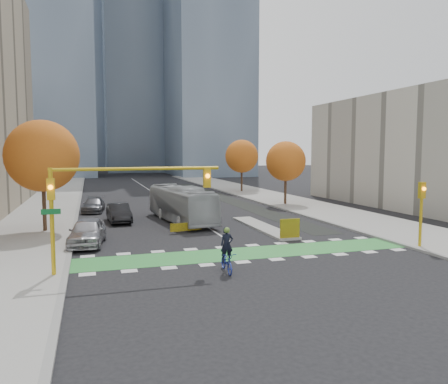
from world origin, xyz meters
TOP-DOWN VIEW (x-y plane):
  - ground at (0.00, 0.00)m, footprint 300.00×300.00m
  - sidewalk_west at (-13.50, 20.00)m, footprint 7.00×120.00m
  - sidewalk_east at (13.50, 20.00)m, footprint 7.00×120.00m
  - curb_west at (-10.00, 20.00)m, footprint 0.30×120.00m
  - curb_east at (10.00, 20.00)m, footprint 0.30×120.00m
  - bike_crossing at (0.00, 1.50)m, footprint 20.00×3.00m
  - centre_line at (0.00, 40.00)m, footprint 0.15×70.00m
  - bike_lane_paint at (7.50, 30.00)m, footprint 2.50×50.00m
  - median_island at (4.00, 9.00)m, footprint 1.60×10.00m
  - hazard_board at (4.00, 4.20)m, footprint 1.40×0.12m
  - building_east at (27.00, 16.00)m, footprint 14.00×30.00m
  - tower_nw at (-18.00, 90.00)m, footprint 22.00×22.00m
  - tower_nc at (6.00, 110.00)m, footprint 20.00×20.00m
  - tower_ne at (20.00, 85.00)m, footprint 18.00×24.00m
  - tower_far at (-4.00, 140.00)m, footprint 26.00×26.00m
  - tree_west at (-12.00, 12.00)m, footprint 5.20×5.20m
  - tree_east_near at (12.00, 22.00)m, footprint 4.40×4.40m
  - tree_east_far at (12.50, 38.00)m, footprint 4.80×4.80m
  - traffic_signal_west at (-7.93, -0.51)m, footprint 8.53×0.56m
  - traffic_signal_east at (10.50, -0.51)m, footprint 0.35×0.43m
  - cyclist at (-2.41, -2.03)m, footprint 0.79×1.98m
  - bus at (-1.41, 14.00)m, footprint 4.00×11.11m
  - parked_car_a at (-9.00, 6.57)m, footprint 2.70×5.29m
  - parked_car_b at (-6.50, 15.26)m, footprint 1.95×4.85m
  - parked_car_c at (-8.48, 22.41)m, footprint 2.49×4.98m

SIDE VIEW (x-z plane):
  - ground at x=0.00m, z-range 0.00..0.00m
  - centre_line at x=0.00m, z-range 0.00..0.01m
  - bike_lane_paint at x=7.50m, z-range 0.00..0.01m
  - bike_crossing at x=0.00m, z-range 0.00..0.01m
  - sidewalk_west at x=-13.50m, z-range 0.00..0.15m
  - sidewalk_east at x=13.50m, z-range 0.00..0.15m
  - curb_west at x=-10.00m, z-range -0.01..0.15m
  - curb_east at x=10.00m, z-range -0.01..0.15m
  - median_island at x=4.00m, z-range 0.00..0.16m
  - parked_car_c at x=-8.48m, z-range 0.00..1.39m
  - cyclist at x=-2.41m, z-range -0.37..1.87m
  - parked_car_b at x=-6.50m, z-range 0.00..1.57m
  - hazard_board at x=4.00m, z-range 0.15..1.45m
  - parked_car_a at x=-9.00m, z-range 0.00..1.72m
  - bus at x=-1.41m, z-range 0.00..3.03m
  - traffic_signal_east at x=10.50m, z-range 0.68..4.78m
  - traffic_signal_west at x=-7.93m, z-range 1.43..6.63m
  - tree_east_near at x=12.00m, z-range 1.33..8.40m
  - tree_east_far at x=12.50m, z-range 1.42..9.07m
  - tree_west at x=-12.00m, z-range 1.50..9.73m
  - building_east at x=27.00m, z-range 0.00..12.00m
  - tower_ne at x=20.00m, z-range 0.00..60.00m
  - tower_nw at x=-18.00m, z-range 0.00..70.00m
  - tower_far at x=-4.00m, z-range 0.00..80.00m
  - tower_nc at x=6.00m, z-range 0.00..90.00m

